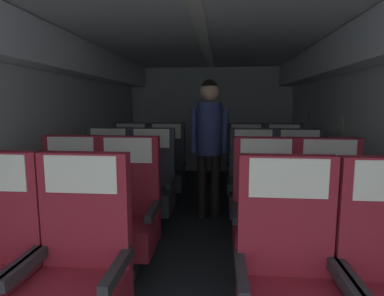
{
  "coord_description": "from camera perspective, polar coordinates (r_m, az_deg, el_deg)",
  "views": [
    {
      "loc": [
        0.19,
        -0.06,
        1.34
      ],
      "look_at": [
        -0.08,
        2.99,
        0.91
      ],
      "focal_mm": 29.38,
      "sensor_mm": 36.0,
      "label": 1
    }
  ],
  "objects": [
    {
      "name": "seat_a_right_window",
      "position": [
        1.74,
        17.04,
        -22.69
      ],
      "size": [
        0.52,
        0.47,
        1.08
      ],
      "color": "#38383D",
      "rests_on": "ground"
    },
    {
      "name": "seat_b_right_window",
      "position": [
        2.53,
        13.17,
        -12.61
      ],
      "size": [
        0.52,
        0.47,
        1.08
      ],
      "color": "#38383D",
      "rests_on": "ground"
    },
    {
      "name": "seat_c_left_window",
      "position": [
        3.56,
        -15.17,
        -6.6
      ],
      "size": [
        0.52,
        0.47,
        1.08
      ],
      "color": "#38383D",
      "rests_on": "ground"
    },
    {
      "name": "seat_b_left_window",
      "position": [
        2.79,
        -21.44,
        -11.0
      ],
      "size": [
        0.52,
        0.47,
        1.08
      ],
      "color": "#38383D",
      "rests_on": "ground"
    },
    {
      "name": "seat_c_left_aisle",
      "position": [
        3.41,
        -7.53,
        -7.04
      ],
      "size": [
        0.52,
        0.47,
        1.08
      ],
      "color": "#38383D",
      "rests_on": "ground"
    },
    {
      "name": "seat_c_right_window",
      "position": [
        3.37,
        10.99,
        -7.32
      ],
      "size": [
        0.52,
        0.47,
        1.08
      ],
      "color": "#38383D",
      "rests_on": "ground"
    },
    {
      "name": "seat_d_left_aisle",
      "position": [
        4.26,
        -4.78,
        -3.96
      ],
      "size": [
        0.52,
        0.47,
        1.08
      ],
      "color": "#38383D",
      "rests_on": "ground"
    },
    {
      "name": "seat_b_right_aisle",
      "position": [
        2.63,
        23.68,
        -12.28
      ],
      "size": [
        0.52,
        0.47,
        1.08
      ],
      "color": "#38383D",
      "rests_on": "ground"
    },
    {
      "name": "fuselage_shell",
      "position": [
        3.4,
        1.92,
        10.64
      ],
      "size": [
        3.28,
        6.19,
        2.1
      ],
      "color": "silver",
      "rests_on": "ground"
    },
    {
      "name": "seat_c_right_aisle",
      "position": [
        3.44,
        18.96,
        -7.28
      ],
      "size": [
        0.52,
        0.47,
        1.08
      ],
      "color": "#38383D",
      "rests_on": "ground"
    },
    {
      "name": "seat_d_right_window",
      "position": [
        4.2,
        9.68,
        -4.21
      ],
      "size": [
        0.52,
        0.47,
        1.08
      ],
      "color": "#38383D",
      "rests_on": "ground"
    },
    {
      "name": "seat_b_left_aisle",
      "position": [
        2.59,
        -11.84,
        -12.06
      ],
      "size": [
        0.52,
        0.47,
        1.08
      ],
      "color": "#38383D",
      "rests_on": "ground"
    },
    {
      "name": "seat_d_right_aisle",
      "position": [
        4.28,
        16.36,
        -4.19
      ],
      "size": [
        0.52,
        0.47,
        1.08
      ],
      "color": "#38383D",
      "rests_on": "ground"
    },
    {
      "name": "seat_d_left_window",
      "position": [
        4.35,
        -11.21,
        -3.83
      ],
      "size": [
        0.52,
        0.47,
        1.08
      ],
      "color": "#38383D",
      "rests_on": "ground"
    },
    {
      "name": "flight_attendant",
      "position": [
        3.59,
        3.12,
        2.49
      ],
      "size": [
        0.43,
        0.28,
        1.61
      ],
      "rotation": [
        0.0,
        0.0,
        0.3
      ],
      "color": "black",
      "rests_on": "ground"
    },
    {
      "name": "ground",
      "position": [
        3.42,
        1.53,
        -15.25
      ],
      "size": [
        3.4,
        6.54,
        0.02
      ],
      "primitive_type": "cube",
      "color": "#23282D"
    },
    {
      "name": "seat_a_left_aisle",
      "position": [
        1.85,
        -20.02,
        -20.93
      ],
      "size": [
        0.52,
        0.47,
        1.08
      ],
      "color": "#38383D",
      "rests_on": "ground"
    }
  ]
}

